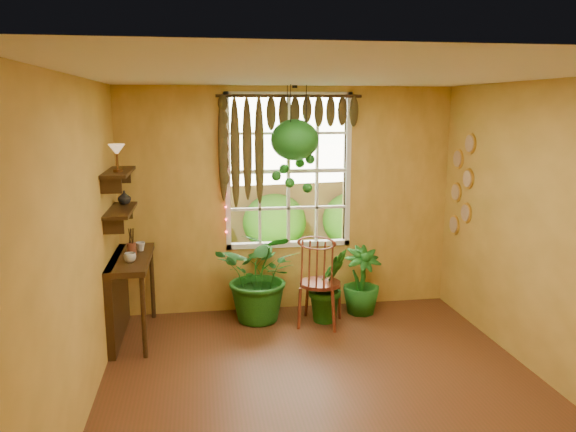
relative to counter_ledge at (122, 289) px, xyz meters
name	(u,v)px	position (x,y,z in m)	size (l,w,h in m)	color
floor	(330,397)	(1.91, -1.60, -0.55)	(4.50, 4.50, 0.00)	#5B2D1A
ceiling	(335,75)	(1.91, -1.60, 2.15)	(4.50, 4.50, 0.00)	white
wall_back	(289,200)	(1.91, 0.65, 0.80)	(4.00, 4.00, 0.00)	gold
wall_left	(76,255)	(-0.09, -1.60, 0.80)	(4.50, 4.50, 0.00)	gold
wall_right	(556,236)	(3.91, -1.60, 0.80)	(4.50, 4.50, 0.00)	gold
window	(288,171)	(1.91, 0.68, 1.15)	(1.52, 0.10, 1.86)	white
valance_vine	(283,123)	(1.82, 0.56, 1.73)	(1.70, 0.12, 1.10)	#3D2610
string_lights	(225,169)	(1.15, 0.59, 1.20)	(0.03, 0.03, 1.54)	#FF2633
wall_plates	(461,186)	(3.89, 0.19, 1.00)	(0.04, 0.32, 1.10)	beige
counter_ledge	(122,289)	(0.00, 0.00, 0.00)	(0.40, 1.20, 0.90)	#3D2610
shelf_lower	(121,210)	(0.03, 0.00, 0.85)	(0.25, 0.90, 0.04)	#3D2610
shelf_upper	(119,172)	(0.03, 0.00, 1.25)	(0.25, 0.90, 0.04)	#3D2610
backyard	(264,166)	(2.15, 5.27, 0.73)	(14.00, 10.00, 12.00)	#1C5618
windsor_chair	(319,295)	(2.16, 0.01, -0.19)	(0.61, 0.62, 1.24)	brown
potted_plant_left	(262,275)	(1.53, 0.25, 0.00)	(0.99, 0.86, 1.10)	#134915
potted_plant_mid	(329,285)	(2.29, 0.12, -0.12)	(0.48, 0.38, 0.87)	#134915
potted_plant_right	(361,281)	(2.74, 0.31, -0.15)	(0.45, 0.45, 0.81)	#134915
hanging_basket	(295,147)	(1.94, 0.43, 1.46)	(0.55, 0.55, 1.23)	black
cup_a	(130,258)	(0.13, -0.22, 0.40)	(0.12, 0.12, 0.10)	silver
cup_b	(140,247)	(0.19, 0.23, 0.40)	(0.10, 0.10, 0.10)	beige
brush_jar	(131,241)	(0.11, 0.11, 0.49)	(0.10, 0.10, 0.36)	brown
shelf_vase	(124,197)	(0.04, 0.29, 0.94)	(0.14, 0.14, 0.15)	#B2AD99
tiffany_lamp	(117,151)	(0.05, -0.14, 1.47)	(0.17, 0.17, 0.28)	brown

